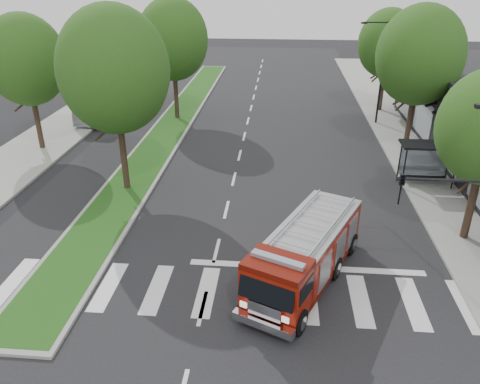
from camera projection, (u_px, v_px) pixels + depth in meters
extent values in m
plane|color=black|center=(216.00, 251.00, 21.23)|extent=(140.00, 140.00, 0.00)
cube|color=gray|center=(436.00, 172.00, 29.20)|extent=(5.00, 80.00, 0.15)
cube|color=gray|center=(22.00, 158.00, 31.31)|extent=(5.00, 80.00, 0.15)
cube|color=gray|center=(172.00, 125.00, 37.83)|extent=(3.00, 50.00, 0.14)
cube|color=#244C15|center=(172.00, 125.00, 37.80)|extent=(2.60, 49.50, 0.02)
cylinder|color=black|center=(404.00, 169.00, 26.57)|extent=(0.08, 0.08, 2.50)
cylinder|color=black|center=(455.00, 171.00, 26.35)|extent=(0.08, 0.08, 2.50)
cylinder|color=black|center=(399.00, 162.00, 27.65)|extent=(0.08, 0.08, 2.50)
cylinder|color=black|center=(448.00, 163.00, 27.43)|extent=(0.08, 0.08, 2.50)
cube|color=black|center=(430.00, 145.00, 26.43)|extent=(3.20, 1.60, 0.12)
cube|color=#8C99A5|center=(423.00, 161.00, 27.60)|extent=(2.80, 0.04, 1.80)
cube|color=black|center=(424.00, 177.00, 27.30)|extent=(2.40, 0.40, 0.08)
cylinder|color=black|center=(471.00, 204.00, 21.32)|extent=(0.36, 0.36, 3.74)
cylinder|color=black|center=(409.00, 120.00, 31.95)|extent=(0.36, 0.36, 4.40)
ellipsoid|color=#14330E|center=(420.00, 55.00, 30.08)|extent=(5.60, 5.60, 6.44)
cylinder|color=black|center=(382.00, 89.00, 41.02)|extent=(0.36, 0.36, 3.96)
ellipsoid|color=#14330E|center=(388.00, 43.00, 39.34)|extent=(5.00, 5.00, 5.75)
cylinder|color=black|center=(123.00, 152.00, 26.09)|extent=(0.36, 0.36, 4.62)
ellipsoid|color=#14330E|center=(114.00, 70.00, 24.13)|extent=(5.80, 5.80, 6.67)
cylinder|color=black|center=(176.00, 93.00, 38.71)|extent=(0.36, 0.36, 4.40)
ellipsoid|color=#14330E|center=(173.00, 39.00, 36.84)|extent=(5.60, 5.60, 6.44)
cylinder|color=black|center=(37.00, 121.00, 32.20)|extent=(0.36, 0.36, 4.18)
ellipsoid|color=#14330E|center=(26.00, 60.00, 30.43)|extent=(5.20, 5.20, 5.98)
cylinder|color=black|center=(459.00, 181.00, 15.09)|extent=(4.00, 0.10, 0.10)
imported|color=black|center=(401.00, 190.00, 15.40)|extent=(0.18, 0.22, 1.10)
cylinder|color=black|center=(382.00, 75.00, 36.63)|extent=(0.16, 0.16, 8.00)
cylinder|color=black|center=(376.00, 22.00, 35.01)|extent=(1.80, 0.10, 0.10)
cube|color=black|center=(364.00, 23.00, 35.10)|extent=(0.45, 0.20, 0.12)
cube|color=#550C04|center=(305.00, 270.00, 19.09)|extent=(5.12, 7.70, 0.22)
cube|color=maroon|center=(313.00, 243.00, 19.24)|extent=(4.38, 6.09, 1.78)
cube|color=maroon|center=(277.00, 288.00, 16.53)|extent=(2.68, 2.38, 1.86)
cube|color=#B2B2B7|center=(314.00, 223.00, 18.83)|extent=(4.38, 6.09, 0.11)
cylinder|color=#B2B2B7|center=(296.00, 215.00, 19.11)|extent=(2.29, 4.88, 0.09)
cylinder|color=#B2B2B7|center=(334.00, 224.00, 18.40)|extent=(2.29, 4.88, 0.09)
cube|color=silver|center=(263.00, 324.00, 16.09)|extent=(2.23, 1.24, 0.31)
cube|color=#8C99A5|center=(278.00, 260.00, 16.01)|extent=(1.90, 1.09, 0.16)
cylinder|color=black|center=(247.00, 303.00, 17.16)|extent=(0.69, 1.02, 0.98)
cylinder|color=black|center=(299.00, 322.00, 16.25)|extent=(0.69, 1.02, 0.98)
cylinder|color=black|center=(289.00, 254.00, 20.08)|extent=(0.69, 1.02, 0.98)
cylinder|color=black|center=(335.00, 268.00, 19.17)|extent=(0.69, 1.02, 0.98)
cylinder|color=black|center=(308.00, 232.00, 21.75)|extent=(0.69, 1.02, 0.98)
cylinder|color=black|center=(351.00, 244.00, 20.84)|extent=(0.69, 1.02, 0.98)
imported|color=#AFB0B4|center=(111.00, 99.00, 40.48)|extent=(3.06, 9.95, 2.73)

